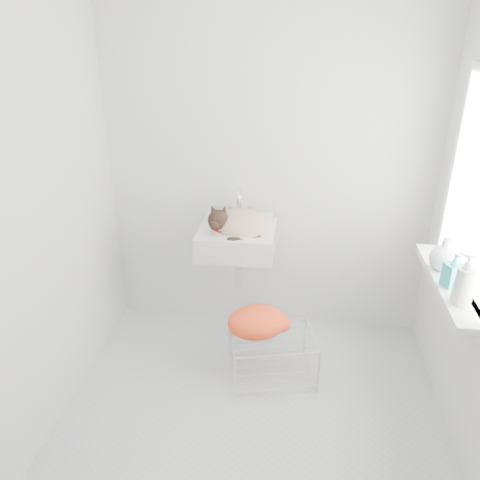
# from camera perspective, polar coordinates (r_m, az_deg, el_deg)

# --- Properties ---
(floor) EXTENTS (2.20, 2.00, 0.02)m
(floor) POSITION_cam_1_polar(r_m,az_deg,el_deg) (2.98, 1.38, -19.87)
(floor) COLOR silver
(floor) RESTS_ON ground
(back_wall) EXTENTS (2.20, 0.02, 2.50)m
(back_wall) POSITION_cam_1_polar(r_m,az_deg,el_deg) (3.23, 3.40, 9.59)
(back_wall) COLOR silver
(back_wall) RESTS_ON ground
(left_wall) EXTENTS (0.02, 2.00, 2.50)m
(left_wall) POSITION_cam_1_polar(r_m,az_deg,el_deg) (2.61, -23.12, 3.88)
(left_wall) COLOR silver
(left_wall) RESTS_ON ground
(windowsill) EXTENTS (0.16, 0.88, 0.04)m
(windowsill) POSITION_cam_1_polar(r_m,az_deg,el_deg) (2.76, 23.44, -4.75)
(windowsill) COLOR white
(windowsill) RESTS_ON right_wall
(sink) EXTENTS (0.50, 0.43, 0.20)m
(sink) POSITION_cam_1_polar(r_m,az_deg,el_deg) (3.13, -0.37, 1.38)
(sink) COLOR white
(sink) RESTS_ON back_wall
(faucet) EXTENTS (0.18, 0.13, 0.18)m
(faucet) POSITION_cam_1_polar(r_m,az_deg,el_deg) (3.25, 0.03, 4.90)
(faucet) COLOR silver
(faucet) RESTS_ON sink
(cat) EXTENTS (0.43, 0.36, 0.25)m
(cat) POSITION_cam_1_polar(r_m,az_deg,el_deg) (3.10, -0.16, 1.91)
(cat) COLOR gray
(cat) RESTS_ON sink
(wire_rack) EXTENTS (0.58, 0.46, 0.31)m
(wire_rack) POSITION_cam_1_polar(r_m,az_deg,el_deg) (3.14, 3.80, -13.57)
(wire_rack) COLOR beige
(wire_rack) RESTS_ON floor
(towel) EXTENTS (0.45, 0.40, 0.15)m
(towel) POSITION_cam_1_polar(r_m,az_deg,el_deg) (3.05, 2.04, -10.40)
(towel) COLOR #DB6600
(towel) RESTS_ON wire_rack
(bottle_a) EXTENTS (0.12, 0.12, 0.22)m
(bottle_a) POSITION_cam_1_polar(r_m,az_deg,el_deg) (2.56, 24.55, -6.80)
(bottle_a) COLOR white
(bottle_a) RESTS_ON windowsill
(bottle_b) EXTENTS (0.11, 0.11, 0.18)m
(bottle_b) POSITION_cam_1_polar(r_m,az_deg,el_deg) (2.70, 23.62, -4.98)
(bottle_b) COLOR teal
(bottle_b) RESTS_ON windowsill
(bottle_c) EXTENTS (0.20, 0.20, 0.19)m
(bottle_c) POSITION_cam_1_polar(r_m,az_deg,el_deg) (2.85, 22.69, -3.16)
(bottle_c) COLOR white
(bottle_c) RESTS_ON windowsill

